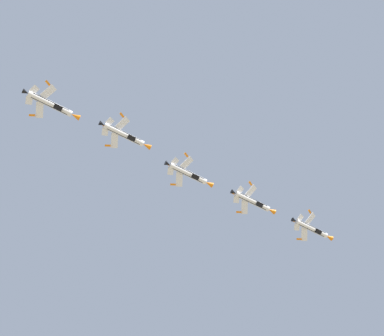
# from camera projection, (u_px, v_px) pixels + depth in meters

# --- Properties ---
(fighter_jet_lead) EXTENTS (15.62, 8.36, 6.56)m
(fighter_jet_lead) POSITION_uv_depth(u_px,v_px,m) (312.00, 229.00, 155.05)
(fighter_jet_lead) COLOR white
(fighter_jet_left_wing) EXTENTS (15.62, 8.32, 6.64)m
(fighter_jet_left_wing) POSITION_uv_depth(u_px,v_px,m) (253.00, 202.00, 147.93)
(fighter_jet_left_wing) COLOR white
(fighter_jet_right_wing) EXTENTS (15.62, 8.60, 6.16)m
(fighter_jet_right_wing) POSITION_uv_depth(u_px,v_px,m) (189.00, 174.00, 141.93)
(fighter_jet_right_wing) COLOR white
(fighter_jet_left_outer) EXTENTS (15.62, 8.49, 6.31)m
(fighter_jet_left_outer) POSITION_uv_depth(u_px,v_px,m) (125.00, 135.00, 136.42)
(fighter_jet_left_outer) COLOR white
(fighter_jet_right_outer) EXTENTS (15.62, 8.72, 5.97)m
(fighter_jet_right_outer) POSITION_uv_depth(u_px,v_px,m) (51.00, 104.00, 128.36)
(fighter_jet_right_outer) COLOR white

